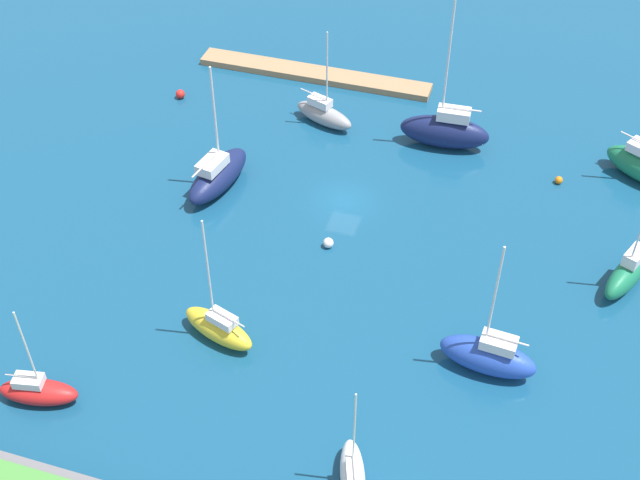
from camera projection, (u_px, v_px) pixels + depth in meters
The scene contains 13 objects.
water at pixel (344, 200), 68.64m from camera, with size 160.00×160.00×0.00m, color navy.
pier_dock at pixel (314, 74), 82.35m from camera, with size 23.06×2.48×0.63m, color #997A56.
sailboat_green_inner_mooring at pixel (627, 273), 60.71m from camera, with size 3.97×6.05×9.51m.
sailboat_navy_far_south at pixel (445, 130), 73.08m from camera, with size 7.88×2.82×14.14m.
sailboat_gray_outer_mooring at pixel (324, 114), 76.00m from camera, with size 6.19×3.71×9.34m.
sailboat_red_lone_south at pixel (38, 391), 53.38m from camera, with size 5.38×2.75×8.30m.
sailboat_blue_lone_north at pixel (488, 355), 54.96m from camera, with size 6.58×2.82×10.91m.
sailboat_white_by_breakwater at pixel (353, 475), 48.76m from camera, with size 3.00×5.08×8.36m.
sailboat_yellow_far_north at pixel (219, 327), 57.08m from camera, with size 5.97×3.51×10.55m.
sailboat_navy_along_channel at pixel (218, 175), 68.97m from camera, with size 4.00×8.02×11.22m.
mooring_buoy_white at pixel (328, 243), 64.30m from camera, with size 0.81×0.81×0.81m, color white.
mooring_buoy_red at pixel (180, 94), 79.49m from camera, with size 0.87×0.87×0.87m, color red.
mooring_buoy_orange at pixel (559, 180), 70.09m from camera, with size 0.65×0.65×0.65m, color orange.
Camera 1 is at (-13.62, 50.96, 44.09)m, focal length 47.31 mm.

